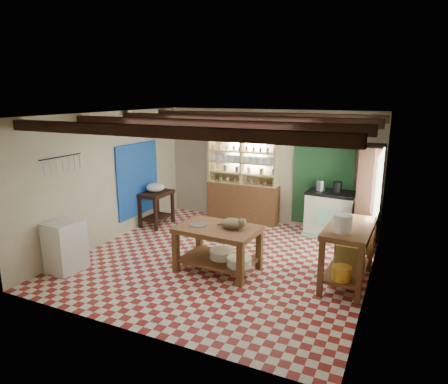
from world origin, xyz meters
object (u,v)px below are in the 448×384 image
at_px(white_cabinet, 65,246).
at_px(cat, 233,224).
at_px(work_table, 218,248).
at_px(right_counter, 348,255).
at_px(prep_table, 157,208).
at_px(stove, 331,214).

height_order(white_cabinet, cat, cat).
relative_size(work_table, right_counter, 1.01).
relative_size(prep_table, right_counter, 0.59).
relative_size(work_table, prep_table, 1.72).
relative_size(white_cabinet, right_counter, 0.65).
bearing_deg(stove, work_table, -115.65).
height_order(right_counter, cat, right_counter).
xyz_separation_m(work_table, stove, (1.41, 2.53, 0.10)).
bearing_deg(work_table, right_counter, 13.92).
bearing_deg(right_counter, stove, 108.81).
xyz_separation_m(white_cabinet, cat, (2.58, 1.15, 0.42)).
height_order(work_table, right_counter, right_counter).
relative_size(prep_table, cat, 2.00).
relative_size(right_counter, cat, 3.41).
distance_m(work_table, white_cabinet, 2.59).
xyz_separation_m(prep_table, cat, (2.56, -1.51, 0.46)).
bearing_deg(cat, stove, 57.64).
bearing_deg(stove, cat, -111.44).
bearing_deg(white_cabinet, cat, 26.86).
bearing_deg(right_counter, cat, -166.78).
bearing_deg(work_table, stove, 63.44).
distance_m(prep_table, right_counter, 4.52).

